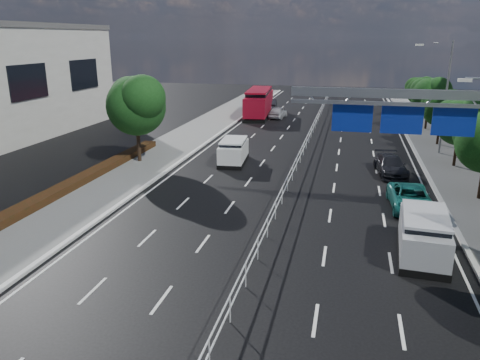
% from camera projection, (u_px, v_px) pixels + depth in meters
% --- Properties ---
extents(ground, '(160.00, 160.00, 0.00)m').
position_uv_depth(ground, '(236.00, 309.00, 16.53)').
color(ground, black).
rests_on(ground, ground).
extents(kerb_near, '(0.25, 140.00, 0.15)m').
position_uv_depth(kerb_near, '(15.00, 279.00, 18.48)').
color(kerb_near, silver).
rests_on(kerb_near, ground).
extents(median_fence, '(0.05, 85.00, 1.02)m').
position_uv_depth(median_fence, '(303.00, 151.00, 37.32)').
color(median_fence, silver).
rests_on(median_fence, ground).
extents(hedge_near, '(1.00, 36.00, 0.44)m').
position_uv_depth(hedge_near, '(8.00, 217.00, 24.00)').
color(hedge_near, black).
rests_on(hedge_near, sidewalk_near).
extents(overhead_gantry, '(10.24, 0.38, 7.45)m').
position_uv_depth(overhead_gantry, '(419.00, 115.00, 22.77)').
color(overhead_gantry, gray).
rests_on(overhead_gantry, ground).
extents(streetlight_far, '(2.78, 2.40, 9.00)m').
position_uv_depth(streetlight_far, '(443.00, 90.00, 36.90)').
color(streetlight_far, gray).
rests_on(streetlight_far, ground).
extents(near_tree_back, '(4.84, 4.51, 6.69)m').
position_uv_depth(near_tree_back, '(137.00, 102.00, 34.52)').
color(near_tree_back, black).
rests_on(near_tree_back, ground).
extents(far_tree_e, '(3.63, 3.38, 5.13)m').
position_uv_depth(far_tree_e, '(461.00, 120.00, 33.48)').
color(far_tree_e, black).
rests_on(far_tree_e, ground).
extents(far_tree_f, '(3.52, 3.28, 5.02)m').
position_uv_depth(far_tree_f, '(442.00, 106.00, 40.48)').
color(far_tree_f, black).
rests_on(far_tree_f, ground).
extents(far_tree_g, '(3.96, 3.69, 5.45)m').
position_uv_depth(far_tree_g, '(430.00, 93.00, 47.38)').
color(far_tree_g, black).
rests_on(far_tree_g, ground).
extents(far_tree_h, '(3.41, 3.18, 4.91)m').
position_uv_depth(far_tree_h, '(420.00, 89.00, 54.46)').
color(far_tree_h, black).
rests_on(far_tree_h, ground).
extents(white_minivan, '(2.17, 4.36, 1.83)m').
position_uv_depth(white_minivan, '(233.00, 151.00, 35.58)').
color(white_minivan, black).
rests_on(white_minivan, ground).
extents(red_bus, '(3.43, 10.95, 3.22)m').
position_uv_depth(red_bus, '(259.00, 102.00, 56.74)').
color(red_bus, black).
rests_on(red_bus, ground).
extents(near_car_silver, '(1.95, 4.11, 1.36)m').
position_uv_depth(near_car_silver, '(278.00, 112.00, 55.49)').
color(near_car_silver, '#ABADB3').
rests_on(near_car_silver, ground).
extents(near_car_dark, '(1.93, 4.44, 1.42)m').
position_uv_depth(near_car_dark, '(271.00, 104.00, 61.84)').
color(near_car_dark, black).
rests_on(near_car_dark, ground).
extents(silver_minivan, '(2.32, 4.80, 1.94)m').
position_uv_depth(silver_minivan, '(424.00, 235.00, 20.40)').
color(silver_minivan, black).
rests_on(silver_minivan, ground).
extents(parked_car_teal, '(2.41, 4.78, 1.30)m').
position_uv_depth(parked_car_teal, '(411.00, 198.00, 25.96)').
color(parked_car_teal, '#176862').
rests_on(parked_car_teal, ground).
extents(parked_car_dark, '(2.38, 4.72, 1.31)m').
position_uv_depth(parked_car_dark, '(391.00, 165.00, 32.60)').
color(parked_car_dark, black).
rests_on(parked_car_dark, ground).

